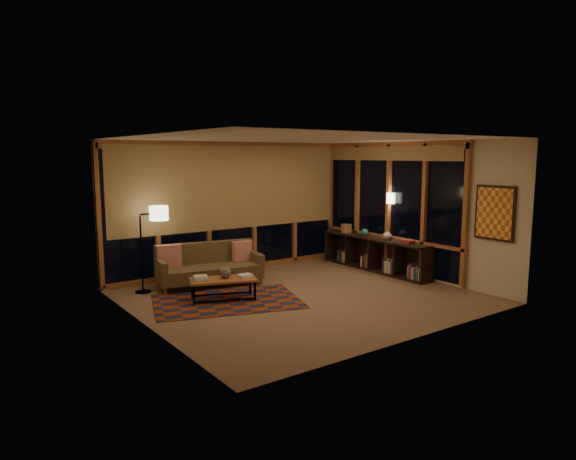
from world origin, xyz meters
TOP-DOWN VIEW (x-y plane):
  - floor at (0.00, 0.00)m, footprint 5.50×5.00m
  - ceiling at (0.00, 0.00)m, footprint 5.50×5.00m
  - walls at (0.00, 0.00)m, footprint 5.51×5.01m
  - window_wall_back at (0.00, 2.43)m, footprint 5.30×0.16m
  - window_wall_right at (2.68, 0.60)m, footprint 0.16×3.70m
  - wall_art at (2.71, -1.85)m, footprint 0.06×0.74m
  - wall_sconce at (2.62, 0.45)m, footprint 0.12×0.18m
  - sofa at (-0.96, 1.60)m, footprint 2.01×1.11m
  - pillow_left at (-1.62, 1.90)m, footprint 0.45×0.23m
  - pillow_right at (-0.26, 1.60)m, footprint 0.38×0.13m
  - area_rug at (-1.21, 0.50)m, footprint 2.78×2.27m
  - coffee_table at (-1.21, 0.63)m, footprint 1.21×0.86m
  - book_stack_a at (-1.55, 0.77)m, footprint 0.31×0.28m
  - book_stack_b at (-0.84, 0.51)m, footprint 0.26×0.20m
  - ceramic_pot at (-1.15, 0.64)m, footprint 0.28×0.28m
  - floor_lamp at (-2.14, 1.89)m, footprint 0.53×0.36m
  - bookshelf at (2.49, 0.75)m, footprint 0.40×2.82m
  - basket at (2.47, 1.63)m, footprint 0.31×0.31m
  - teal_bowl at (2.49, 1.06)m, footprint 0.17×0.17m
  - vase at (2.49, 0.40)m, footprint 0.22×0.22m
  - shelf_book_stack at (2.49, -0.14)m, footprint 0.21×0.27m

SIDE VIEW (x-z plane):
  - floor at x=0.00m, z-range -0.01..0.01m
  - area_rug at x=-1.21m, z-range 0.00..0.01m
  - coffee_table at x=-1.21m, z-range 0.00..0.37m
  - bookshelf at x=2.49m, z-range 0.00..0.71m
  - sofa at x=-0.96m, z-range 0.00..0.78m
  - book_stack_b at x=-0.84m, z-range 0.37..0.42m
  - book_stack_a at x=-1.55m, z-range 0.37..0.44m
  - ceramic_pot at x=-1.15m, z-range 0.37..0.56m
  - pillow_right at x=-0.26m, z-range 0.39..0.77m
  - pillow_left at x=-1.62m, z-range 0.39..0.82m
  - shelf_book_stack at x=2.49m, z-range 0.71..0.78m
  - floor_lamp at x=-2.14m, z-range 0.00..1.54m
  - teal_bowl at x=2.49m, z-range 0.71..0.86m
  - basket at x=2.47m, z-range 0.71..0.89m
  - vase at x=2.49m, z-range 0.71..0.91m
  - walls at x=0.00m, z-range 0.00..2.70m
  - window_wall_back at x=0.00m, z-range 0.05..2.65m
  - window_wall_right at x=2.68m, z-range 0.05..2.65m
  - wall_art at x=2.71m, z-range 0.98..1.92m
  - wall_sconce at x=2.62m, z-range 1.44..1.66m
  - ceiling at x=0.00m, z-range 2.70..2.71m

